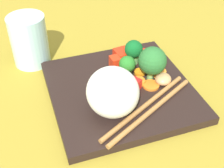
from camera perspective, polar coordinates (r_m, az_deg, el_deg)
name	(u,v)px	position (r cm, az deg, el deg)	size (l,w,h in cm)	color
ground_plane	(120,98)	(55.86, 1.54, -2.54)	(110.00, 110.00, 2.00)	olive
square_plate	(121,90)	(54.71, 1.57, -1.17)	(24.11, 24.11, 1.51)	black
rice_mound	(113,92)	(47.45, 0.13, -1.45)	(8.85, 8.18, 7.50)	white
broccoli_floret_0	(152,61)	(54.43, 7.42, 4.20)	(4.98, 4.98, 6.31)	#6EA153
broccoli_floret_1	(134,50)	(58.59, 4.02, 6.21)	(3.44, 3.44, 4.84)	#65A853
broccoli_floret_2	(127,65)	(55.23, 2.83, 3.56)	(2.97, 2.97, 4.16)	#659F56
carrot_slice_0	(158,72)	(57.71, 8.45, 2.14)	(2.99, 2.99, 0.59)	orange
carrot_slice_1	(161,63)	(60.31, 8.93, 3.84)	(2.09, 2.09, 0.49)	orange
carrot_slice_2	(140,72)	(57.35, 5.12, 2.15)	(2.09, 2.09, 0.54)	orange
carrot_slice_3	(151,85)	(54.69, 7.16, -0.23)	(2.92, 2.92, 0.41)	orange
carrot_slice_4	(139,82)	(54.94, 5.04, 0.40)	(2.13, 2.13, 0.76)	orange
carrot_slice_5	(115,80)	(55.31, 0.59, 0.74)	(2.80, 2.80, 0.55)	orange
pepper_chunk_0	(115,62)	(58.15, 0.58, 3.97)	(2.08, 1.73, 2.27)	red
pepper_chunk_1	(122,56)	(59.96, 1.89, 5.19)	(3.10, 2.69, 2.34)	red
pepper_chunk_2	(131,84)	(53.36, 3.45, -0.09)	(2.70, 2.83, 1.88)	red
pepper_chunk_3	(143,55)	(61.32, 5.65, 5.34)	(3.00, 2.74, 1.42)	red
chicken_piece_0	(163,79)	(55.18, 9.37, 0.89)	(3.05, 2.83, 1.86)	tan
chicken_piece_1	(147,62)	(58.89, 6.38, 3.97)	(2.56, 2.10, 1.88)	#BD7F49
chicken_piece_2	(126,65)	(58.02, 2.63, 3.58)	(2.43, 2.05, 1.86)	tan
chopstick_pair	(148,108)	(49.92, 6.60, -4.48)	(11.70, 18.70, 0.78)	#A46F39
drinking_glass	(29,40)	(62.39, -14.94, 7.73)	(7.09, 7.09, 9.88)	#ACDCD9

